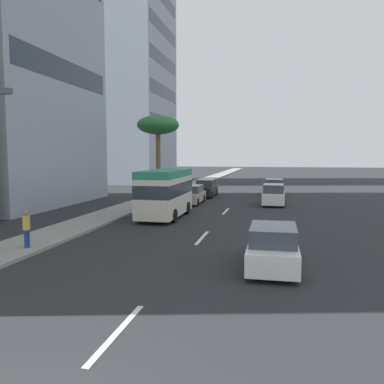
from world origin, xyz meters
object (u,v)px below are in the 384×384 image
(car_third, at_px, (273,247))
(pedestrian_near_lamp, at_px, (27,227))
(car_fifth, at_px, (206,188))
(car_lead, at_px, (274,188))
(car_fourth, at_px, (191,195))
(palm_tree, at_px, (158,126))
(car_sixth, at_px, (273,195))
(minibus_second, at_px, (165,192))

(car_third, bearing_deg, pedestrian_near_lamp, 88.45)
(pedestrian_near_lamp, bearing_deg, car_fifth, 151.87)
(car_lead, distance_m, car_fourth, 10.59)
(car_fourth, bearing_deg, car_third, 21.33)
(car_lead, relative_size, palm_tree, 0.57)
(car_third, bearing_deg, car_sixth, 0.38)
(car_sixth, height_order, palm_tree, palm_tree)
(car_fourth, relative_size, car_fifth, 0.94)
(pedestrian_near_lamp, relative_size, palm_tree, 0.21)
(car_fourth, distance_m, car_fifth, 5.81)
(car_sixth, xyz_separation_m, pedestrian_near_lamp, (-18.25, 10.16, 0.22))
(car_sixth, bearing_deg, car_third, -179.62)
(car_fifth, bearing_deg, car_third, 15.79)
(car_fourth, xyz_separation_m, palm_tree, (3.65, 3.93, 6.02))
(minibus_second, bearing_deg, pedestrian_near_lamp, -18.20)
(car_fourth, distance_m, palm_tree, 8.06)
(minibus_second, xyz_separation_m, car_sixth, (8.26, -6.88, -0.91))
(palm_tree, bearing_deg, car_fifth, -62.82)
(car_lead, xyz_separation_m, car_sixth, (-7.33, 0.03, 0.01))
(minibus_second, relative_size, car_third, 1.46)
(car_fourth, bearing_deg, pedestrian_near_lamp, -10.81)
(car_third, bearing_deg, palm_tree, 26.91)
(minibus_second, relative_size, pedestrian_near_lamp, 3.95)
(car_third, height_order, car_fifth, car_fifth)
(car_fifth, bearing_deg, car_sixth, 52.28)
(car_fifth, bearing_deg, car_lead, 109.01)
(car_fourth, distance_m, pedestrian_near_lamp, 17.82)
(minibus_second, height_order, palm_tree, palm_tree)
(palm_tree, bearing_deg, car_third, -153.09)
(car_sixth, xyz_separation_m, palm_tree, (2.90, 10.75, 5.95))
(minibus_second, relative_size, car_fifth, 1.34)
(car_fourth, xyz_separation_m, pedestrian_near_lamp, (-17.50, 3.34, 0.29))
(pedestrian_near_lamp, bearing_deg, car_fourth, 149.89)
(car_lead, relative_size, car_sixth, 0.94)
(palm_tree, bearing_deg, pedestrian_near_lamp, -178.41)
(car_lead, height_order, palm_tree, palm_tree)
(minibus_second, relative_size, car_sixth, 1.36)
(car_sixth, bearing_deg, palm_tree, 74.89)
(minibus_second, height_order, car_third, minibus_second)
(minibus_second, bearing_deg, palm_tree, -160.87)
(car_lead, height_order, car_fifth, same)
(car_lead, xyz_separation_m, car_fourth, (-8.07, 6.85, -0.06))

